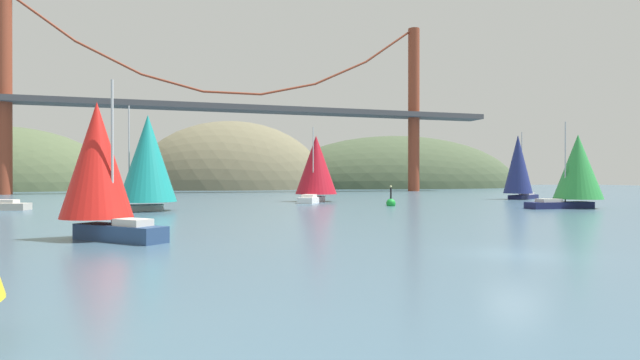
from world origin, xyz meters
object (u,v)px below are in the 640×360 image
(sailboat_crimson_sail, at_px, (316,166))
(channel_buoy, at_px, (391,203))
(sailboat_teal_sail, at_px, (147,160))
(sailboat_red_spinnaker, at_px, (99,165))
(sailboat_green_sail, at_px, (577,169))
(sailboat_navy_sail, at_px, (518,166))

(sailboat_crimson_sail, relative_size, channel_buoy, 3.85)
(sailboat_crimson_sail, distance_m, sailboat_teal_sail, 25.88)
(sailboat_red_spinnaker, bearing_deg, sailboat_green_sail, 18.03)
(sailboat_teal_sail, relative_size, sailboat_navy_sail, 1.00)
(sailboat_green_sail, distance_m, sailboat_red_spinnaker, 48.67)
(sailboat_navy_sail, xyz_separation_m, channel_buoy, (-26.66, -11.37, -4.73))
(sailboat_teal_sail, xyz_separation_m, sailboat_green_sail, (44.61, -8.67, -0.78))
(sailboat_teal_sail, relative_size, sailboat_green_sail, 1.11)
(sailboat_navy_sail, distance_m, sailboat_green_sail, 22.97)
(sailboat_teal_sail, height_order, sailboat_red_spinnaker, sailboat_teal_sail)
(sailboat_green_sail, distance_m, channel_buoy, 20.46)
(sailboat_crimson_sail, distance_m, sailboat_navy_sail, 32.00)
(sailboat_navy_sail, relative_size, sailboat_green_sail, 1.11)
(sailboat_teal_sail, distance_m, sailboat_green_sail, 45.45)
(sailboat_green_sail, xyz_separation_m, sailboat_red_spinnaker, (-46.28, -15.06, -0.30))
(sailboat_navy_sail, xyz_separation_m, sailboat_red_spinnaker, (-55.35, -36.15, -1.13))
(sailboat_crimson_sail, height_order, sailboat_navy_sail, sailboat_navy_sail)
(sailboat_navy_sail, bearing_deg, sailboat_teal_sail, -166.98)
(sailboat_crimson_sail, height_order, sailboat_green_sail, sailboat_crimson_sail)
(sailboat_teal_sail, relative_size, channel_buoy, 3.95)
(sailboat_teal_sail, relative_size, sailboat_red_spinnaker, 1.23)
(sailboat_crimson_sail, relative_size, sailboat_navy_sail, 0.97)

